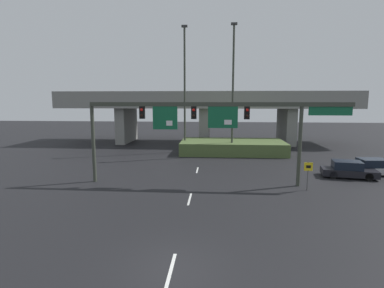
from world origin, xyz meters
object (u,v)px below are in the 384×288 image
highway_light_pole_near (185,87)px  parked_sedan_near_right (348,170)px  speed_limit_sign (308,172)px  parked_sedan_mid_right (374,167)px  signal_gantry (210,117)px  highway_light_pole_far (233,88)px

highway_light_pole_near → parked_sedan_near_right: highway_light_pole_near is taller
speed_limit_sign → parked_sedan_mid_right: size_ratio=0.48×
highway_light_pole_near → parked_sedan_mid_right: (17.68, -10.26, -7.39)m
signal_gantry → speed_limit_sign: 8.10m
speed_limit_sign → highway_light_pole_near: highway_light_pole_near is taller
speed_limit_sign → highway_light_pole_far: (-4.70, 13.78, 6.53)m
signal_gantry → highway_light_pole_near: 15.08m
signal_gantry → speed_limit_sign: (7.04, -1.10, -3.84)m
parked_sedan_mid_right → signal_gantry: bearing=-167.1°
signal_gantry → parked_sedan_near_right: (11.59, 2.97, -4.57)m
signal_gantry → highway_light_pole_near: bearing=103.4°
highway_light_pole_near → highway_light_pole_far: size_ratio=1.02×
signal_gantry → parked_sedan_near_right: bearing=14.4°
speed_limit_sign → highway_light_pole_near: size_ratio=0.14×
speed_limit_sign → highway_light_pole_far: 15.96m
highway_light_pole_near → highway_light_pole_far: (5.77, -1.72, -0.13)m
signal_gantry → parked_sedan_mid_right: 15.53m
parked_sedan_near_right → speed_limit_sign: bearing=-127.5°
speed_limit_sign → highway_light_pole_near: bearing=124.0°
signal_gantry → parked_sedan_mid_right: size_ratio=4.45×
signal_gantry → parked_sedan_near_right: signal_gantry is taller
speed_limit_sign → signal_gantry: bearing=171.1°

